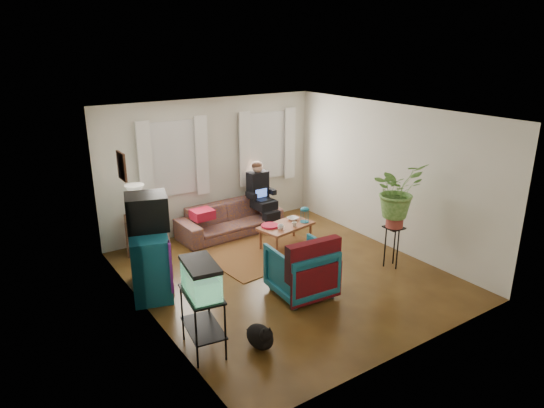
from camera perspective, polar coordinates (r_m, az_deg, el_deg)
floor at (r=7.96m, az=1.62°, el=-8.30°), size 4.50×5.00×0.01m
ceiling at (r=7.17m, az=1.82°, el=10.57°), size 4.50×5.00×0.01m
wall_back at (r=9.52m, az=-7.09°, el=4.50°), size 4.50×0.01×2.60m
wall_front at (r=5.76m, az=16.43°, el=-5.79°), size 4.50×0.01×2.60m
wall_left at (r=6.49m, az=-14.69°, el=-2.82°), size 0.01×5.00×2.60m
wall_right at (r=8.91m, az=13.59°, el=3.12°), size 0.01×5.00×2.60m
window_left at (r=9.13m, az=-11.58°, el=5.25°), size 1.08×0.04×1.38m
window_right at (r=10.06m, az=-0.71°, el=6.86°), size 1.08×0.04×1.38m
curtains_left at (r=9.05m, az=-11.39°, el=5.16°), size 1.36×0.06×1.50m
curtains_right at (r=9.99m, az=-0.46°, el=6.78°), size 1.36×0.06×1.50m
picture_frame at (r=7.08m, az=-17.21°, el=4.28°), size 0.04×0.32×0.40m
area_rug at (r=8.78m, az=-1.11°, el=-5.56°), size 2.13×1.77×0.01m
sofa at (r=9.46m, az=-5.01°, el=-1.24°), size 2.07×0.88×0.80m
seated_person at (r=9.76m, az=-1.36°, el=0.77°), size 0.53×0.65×1.22m
side_table at (r=8.96m, az=-15.38°, el=-3.50°), size 0.56×0.56×0.66m
table_lamp at (r=8.75m, az=-15.73°, el=0.22°), size 0.42×0.42×0.60m
dresser at (r=7.50m, az=-14.19°, el=-6.53°), size 0.83×1.19×0.97m
crt_tv at (r=7.33m, az=-14.54°, el=-0.88°), size 0.72×0.69×0.52m
aquarium_stand at (r=6.07m, az=-8.11°, el=-13.57°), size 0.49×0.75×0.78m
aquarium at (r=5.78m, az=-8.38°, el=-8.58°), size 0.44×0.68×0.41m
black_cat at (r=6.16m, az=-1.44°, el=-15.08°), size 0.34×0.47×0.38m
armchair at (r=7.23m, az=3.44°, el=-7.46°), size 0.89×0.84×0.85m
serape_throw at (r=6.91m, az=4.97°, el=-7.16°), size 0.87×0.26×0.71m
coffee_table at (r=8.93m, az=1.64°, el=-3.71°), size 1.10×0.72×0.42m
cup_a at (r=8.62m, az=1.03°, el=-2.73°), size 0.13×0.13×0.09m
cup_b at (r=8.76m, az=2.64°, el=-2.40°), size 0.11×0.11×0.09m
bowl at (r=9.09m, az=2.45°, el=-1.73°), size 0.23×0.23×0.05m
snack_tray at (r=8.75m, az=-0.26°, el=-2.57°), size 0.36×0.36×0.04m
birdcage at (r=8.95m, az=3.86°, el=-1.24°), size 0.19×0.19×0.29m
plant_stand at (r=8.32m, az=13.97°, el=-4.91°), size 0.32×0.32×0.71m
potted_plant at (r=8.03m, az=14.43°, el=0.65°), size 0.86×0.75×0.90m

